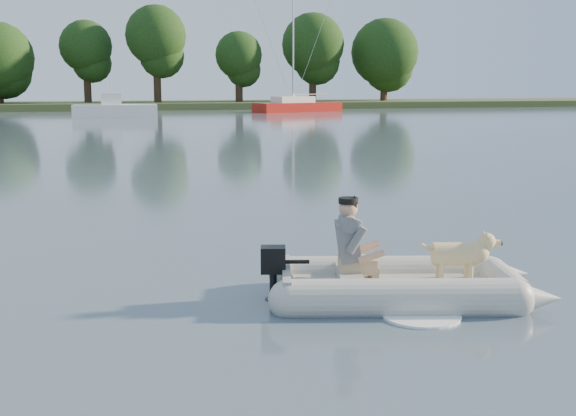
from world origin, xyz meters
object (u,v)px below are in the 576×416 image
object	(u,v)px
dinghy	(405,254)
motorboat	(115,101)
man	(349,238)
dog	(455,258)
sailboat	(297,106)

from	to	relation	value
dinghy	motorboat	xyz separation A→B (m)	(-1.65, 43.76, 0.61)
dinghy	motorboat	size ratio (longest dim) A/B	0.72
dinghy	motorboat	distance (m)	43.80
dinghy	man	bearing A→B (deg)	175.76
dog	dinghy	bearing A→B (deg)	-175.43
sailboat	dinghy	bearing A→B (deg)	-123.51
dog	sailboat	bearing A→B (deg)	90.11
dog	motorboat	size ratio (longest dim) A/B	0.14
man	motorboat	bearing A→B (deg)	105.50
dinghy	man	distance (m)	0.62
dinghy	motorboat	bearing A→B (deg)	106.24
dog	motorboat	xyz separation A→B (m)	(-2.20, 43.85, 0.67)
sailboat	man	bearing A→B (deg)	-124.17
dinghy	man	xyz separation A→B (m)	(-0.57, 0.19, 0.17)
man	dog	bearing A→B (deg)	0.00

